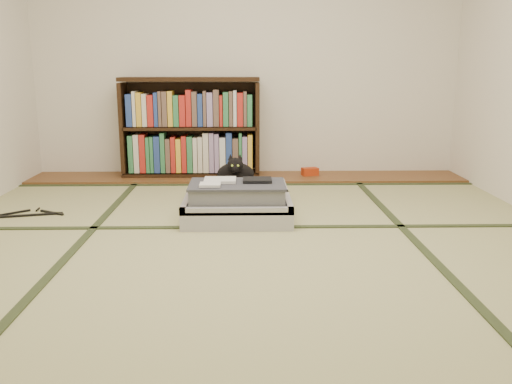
{
  "coord_description": "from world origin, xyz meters",
  "views": [
    {
      "loc": [
        -0.02,
        -2.98,
        1.02
      ],
      "look_at": [
        0.05,
        0.35,
        0.25
      ],
      "focal_mm": 38.0,
      "sensor_mm": 36.0,
      "label": 1
    }
  ],
  "objects": [
    {
      "name": "suitcase",
      "position": [
        -0.07,
        0.75,
        0.1
      ],
      "size": [
        0.73,
        0.97,
        0.29
      ],
      "color": "#A2A1A6",
      "rests_on": "floor"
    },
    {
      "name": "floor",
      "position": [
        0.0,
        0.0,
        0.0
      ],
      "size": [
        4.5,
        4.5,
        0.0
      ],
      "primitive_type": "plane",
      "color": "tan",
      "rests_on": "ground"
    },
    {
      "name": "red_item",
      "position": [
        0.59,
        2.03,
        0.06
      ],
      "size": [
        0.17,
        0.13,
        0.07
      ],
      "primitive_type": "cube",
      "rotation": [
        0.0,
        0.0,
        0.27
      ],
      "color": "#AE2E0D",
      "rests_on": "wood_strip"
    },
    {
      "name": "wood_strip",
      "position": [
        0.0,
        2.0,
        0.01
      ],
      "size": [
        4.0,
        0.5,
        0.02
      ],
      "primitive_type": "cube",
      "color": "brown",
      "rests_on": "ground"
    },
    {
      "name": "cat",
      "position": [
        -0.09,
        1.04,
        0.24
      ],
      "size": [
        0.32,
        0.32,
        0.26
      ],
      "color": "black",
      "rests_on": "suitcase"
    },
    {
      "name": "tatami_borders",
      "position": [
        0.0,
        0.49,
        0.0
      ],
      "size": [
        4.0,
        4.5,
        0.01
      ],
      "color": "#2D381E",
      "rests_on": "ground"
    },
    {
      "name": "cable_coil",
      "position": [
        0.09,
        1.08,
        0.15
      ],
      "size": [
        0.1,
        0.1,
        0.02
      ],
      "color": "white",
      "rests_on": "suitcase"
    },
    {
      "name": "hanger",
      "position": [
        -1.53,
        0.74,
        0.01
      ],
      "size": [
        0.46,
        0.26,
        0.01
      ],
      "color": "black",
      "rests_on": "floor"
    },
    {
      "name": "bookcase",
      "position": [
        -0.52,
        2.07,
        0.45
      ],
      "size": [
        1.27,
        0.29,
        0.92
      ],
      "color": "black",
      "rests_on": "wood_strip"
    }
  ]
}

